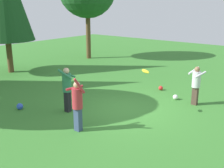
% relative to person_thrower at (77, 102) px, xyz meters
% --- Properties ---
extents(ground_plane, '(40.00, 40.00, 0.00)m').
position_rel_person_thrower_xyz_m(ground_plane, '(2.60, -0.23, -1.00)').
color(ground_plane, '#387A2D').
extents(person_thrower, '(0.62, 0.62, 1.85)m').
position_rel_person_thrower_xyz_m(person_thrower, '(0.00, 0.00, 0.00)').
color(person_thrower, '#38476B').
rests_on(person_thrower, ground_plane).
extents(person_catcher, '(0.70, 0.67, 1.61)m').
position_rel_person_thrower_xyz_m(person_catcher, '(4.75, -2.03, -0.05)').
color(person_catcher, '#4C382D').
rests_on(person_catcher, ground_plane).
extents(person_bystander, '(0.71, 0.74, 1.74)m').
position_rel_person_thrower_xyz_m(person_bystander, '(0.95, 1.52, 0.04)').
color(person_bystander, black).
rests_on(person_bystander, ground_plane).
extents(frisbee, '(0.30, 0.29, 0.13)m').
position_rel_person_thrower_xyz_m(frisbee, '(2.51, -0.98, 0.68)').
color(frisbee, yellow).
extents(ball_blue, '(0.25, 0.25, 0.25)m').
position_rel_person_thrower_xyz_m(ball_blue, '(-0.09, 3.16, -0.88)').
color(ball_blue, blue).
rests_on(ball_blue, ground_plane).
extents(ball_white, '(0.22, 0.22, 0.22)m').
position_rel_person_thrower_xyz_m(ball_white, '(4.82, -1.13, -0.89)').
color(ball_white, white).
rests_on(ball_white, ground_plane).
extents(ball_red, '(0.21, 0.21, 0.21)m').
position_rel_person_thrower_xyz_m(ball_red, '(5.64, 0.04, -0.90)').
color(ball_red, red).
rests_on(ball_red, ground_plane).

